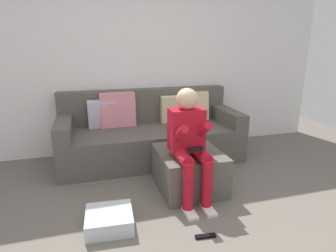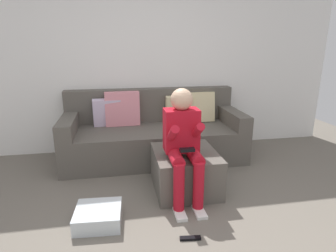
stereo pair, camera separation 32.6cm
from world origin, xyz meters
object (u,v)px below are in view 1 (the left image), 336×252
Objects in this scene: ottoman at (189,170)px; person_seated at (189,139)px; storage_bin at (109,220)px; couch_sectional at (150,134)px; remote_near_ottoman at (205,236)px.

person_seated is at bearing -111.05° from ottoman.
couch_sectional is at bearing 64.66° from storage_bin.
ottoman is at bearing 27.79° from storage_bin.
couch_sectional is 5.98× the size of storage_bin.
ottoman is at bearing 68.95° from person_seated.
person_seated reaches higher than ottoman.
remote_near_ottoman is at bearing -100.50° from ottoman.
ottoman is (0.22, -0.98, -0.12)m from couch_sectional.
storage_bin is 0.84m from remote_near_ottoman.
person_seated is (0.14, -1.17, 0.31)m from couch_sectional.
person_seated is 6.48× the size of remote_near_ottoman.
couch_sectional is 1.22m from person_seated.
ottoman reaches higher than remote_near_ottoman.
storage_bin is (-0.69, -1.46, -0.27)m from couch_sectional.
remote_near_ottoman is (0.75, -0.36, -0.06)m from storage_bin.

